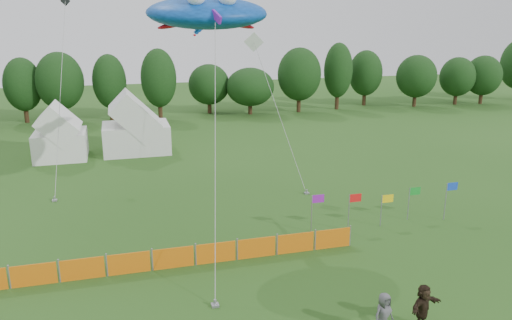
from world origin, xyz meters
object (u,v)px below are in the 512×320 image
object	(u,v)px
tent_left	(60,136)
spectator_f	(423,306)
spectator_e	(383,314)
tent_right	(136,129)
barrier_fence	(173,258)
stingray_kite	(207,14)

from	to	relation	value
tent_left	spectator_f	xyz separation A→B (m)	(15.20, -29.13, -1.00)
spectator_e	tent_right	bearing A→B (deg)	90.09
tent_left	spectator_f	distance (m)	32.87
barrier_fence	stingray_kite	world-z (taller)	stingray_kite
spectator_e	stingray_kite	bearing A→B (deg)	93.01
tent_left	barrier_fence	bearing A→B (deg)	-72.81
tent_right	spectator_e	xyz separation A→B (m)	(7.38, -29.70, -1.19)
spectator_e	spectator_f	distance (m)	1.66
tent_right	spectator_f	distance (m)	31.04
spectator_f	stingray_kite	xyz separation A→B (m)	(-5.55, 12.81, 10.58)
tent_right	barrier_fence	size ratio (longest dim) A/B	0.32
tent_right	spectator_f	size ratio (longest dim) A/B	3.27
stingray_kite	tent_right	bearing A→B (deg)	101.68
tent_left	tent_right	world-z (taller)	tent_right
tent_right	stingray_kite	bearing A→B (deg)	-78.32
tent_left	tent_right	size ratio (longest dim) A/B	0.74
tent_left	spectator_e	bearing A→B (deg)	-65.09
stingray_kite	tent_left	bearing A→B (deg)	120.59
barrier_fence	spectator_e	distance (m)	9.90
tent_right	spectator_e	bearing A→B (deg)	-76.04
barrier_fence	stingray_kite	size ratio (longest dim) A/B	1.03
tent_left	barrier_fence	world-z (taller)	tent_left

